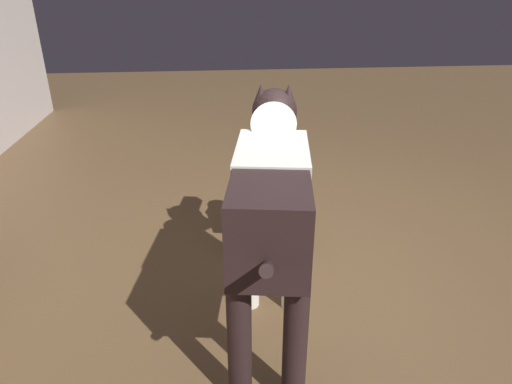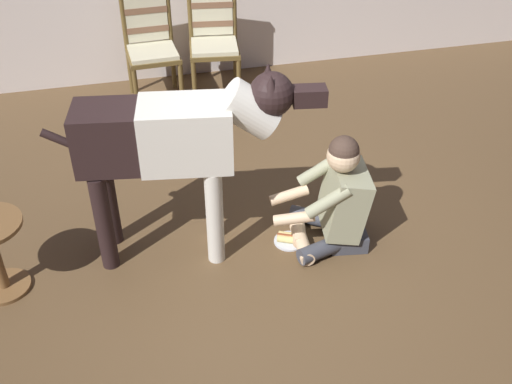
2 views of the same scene
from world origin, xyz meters
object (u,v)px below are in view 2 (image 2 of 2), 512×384
(person_sitting_on_floor, at_px, (336,201))
(large_dog, at_px, (177,141))
(dining_chair_left_of_pair, at_px, (150,42))
(dining_chair_right_of_pair, at_px, (214,36))
(hot_dog_on_plate, at_px, (289,239))

(person_sitting_on_floor, relative_size, large_dog, 0.49)
(dining_chair_left_of_pair, xyz_separation_m, person_sitting_on_floor, (0.92, -2.47, -0.21))
(dining_chair_right_of_pair, xyz_separation_m, large_dog, (-0.65, -2.31, 0.29))
(dining_chair_right_of_pair, height_order, person_sitting_on_floor, dining_chair_right_of_pair)
(dining_chair_left_of_pair, distance_m, dining_chair_right_of_pair, 0.59)
(dining_chair_left_of_pair, bearing_deg, dining_chair_right_of_pair, -0.07)
(dining_chair_left_of_pair, distance_m, hot_dog_on_plate, 2.55)
(dining_chair_right_of_pair, distance_m, person_sitting_on_floor, 2.50)
(dining_chair_right_of_pair, bearing_deg, dining_chair_left_of_pair, 179.93)
(dining_chair_right_of_pair, distance_m, hot_dog_on_plate, 2.47)
(large_dog, relative_size, hot_dog_on_plate, 7.95)
(dining_chair_right_of_pair, relative_size, large_dog, 0.59)
(large_dog, bearing_deg, dining_chair_left_of_pair, 88.51)
(person_sitting_on_floor, bearing_deg, large_dog, 170.93)
(dining_chair_right_of_pair, bearing_deg, person_sitting_on_floor, -82.35)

